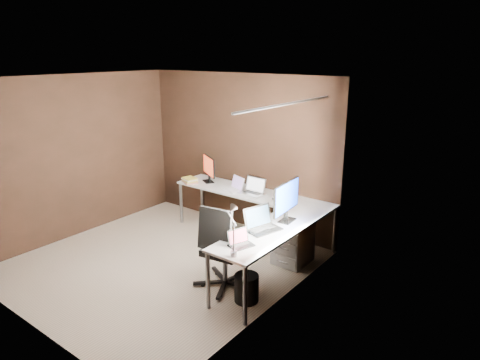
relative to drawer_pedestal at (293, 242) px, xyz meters
The scene contains 15 objects.
room 1.82m from the drawer_pedestal, 135.13° to the right, with size 3.60×3.60×2.50m.
desk 0.71m from the drawer_pedestal, 169.36° to the right, with size 2.65×2.25×0.73m.
drawer_pedestal is the anchor object (origin of this frame).
monitor_left 2.00m from the drawer_pedestal, 168.50° to the left, with size 0.45×0.28×0.44m.
monitor_right 0.80m from the drawer_pedestal, 79.03° to the right, with size 0.17×0.64×0.52m.
laptop_white 1.36m from the drawer_pedestal, 166.63° to the left, with size 0.37×0.31×0.21m.
laptop_silver 1.08m from the drawer_pedestal, 160.38° to the left, with size 0.37×0.27×0.24m.
laptop_black_big 0.88m from the drawer_pedestal, 93.07° to the right, with size 0.39×0.47×0.27m.
laptop_black_small 1.34m from the drawer_pedestal, 88.54° to the right, with size 0.26×0.31×0.18m.
book_stack 2.14m from the drawer_pedestal, behind, with size 0.32×0.30×0.08m.
mouse_left 2.08m from the drawer_pedestal, behind, with size 0.08×0.05×0.03m, color black.
mouse_corner 0.71m from the drawer_pedestal, 151.98° to the left, with size 0.08×0.05×0.03m, color black.
desk_lamp 1.63m from the drawer_pedestal, 87.13° to the right, with size 0.18×0.21×0.54m.
office_chair 1.14m from the drawer_pedestal, 107.93° to the right, with size 0.61×0.61×1.08m.
wastebasket 1.19m from the drawer_pedestal, 86.60° to the right, with size 0.29×0.29×0.33m, color black.
Camera 1 is at (4.10, -3.59, 2.81)m, focal length 32.00 mm.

